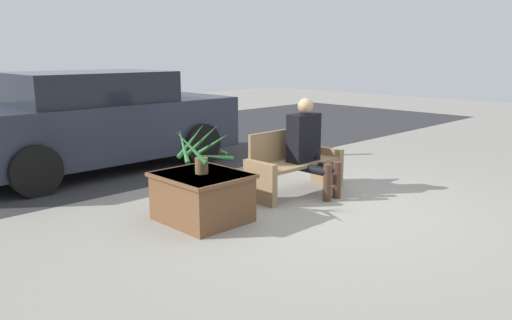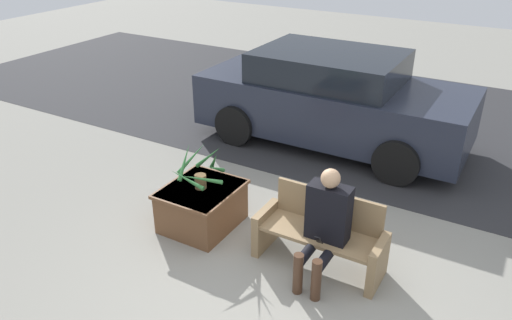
{
  "view_description": "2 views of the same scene",
  "coord_description": "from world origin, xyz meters",
  "px_view_note": "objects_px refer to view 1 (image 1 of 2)",
  "views": [
    {
      "loc": [
        -4.53,
        -3.52,
        1.81
      ],
      "look_at": [
        -0.4,
        0.67,
        0.55
      ],
      "focal_mm": 35.0,
      "sensor_mm": 36.0,
      "label": 1
    },
    {
      "loc": [
        1.93,
        -3.55,
        3.53
      ],
      "look_at": [
        -0.69,
        0.97,
        0.9
      ],
      "focal_mm": 35.0,
      "sensor_mm": 36.0,
      "label": 2
    }
  ],
  "objects_px": {
    "person_seated": "(309,144)",
    "parked_car": "(96,121)",
    "potted_plant": "(202,152)",
    "bollard_post": "(307,134)",
    "planter_box": "(202,195)",
    "bench": "(293,165)"
  },
  "relations": [
    {
      "from": "potted_plant",
      "to": "bollard_post",
      "type": "distance_m",
      "value": 3.85
    },
    {
      "from": "person_seated",
      "to": "potted_plant",
      "type": "bearing_deg",
      "value": 175.83
    },
    {
      "from": "person_seated",
      "to": "parked_car",
      "type": "relative_size",
      "value": 0.29
    },
    {
      "from": "bollard_post",
      "to": "person_seated",
      "type": "bearing_deg",
      "value": -140.16
    },
    {
      "from": "planter_box",
      "to": "parked_car",
      "type": "xyz_separation_m",
      "value": [
        0.39,
        3.13,
        0.48
      ]
    },
    {
      "from": "person_seated",
      "to": "bollard_post",
      "type": "xyz_separation_m",
      "value": [
        1.89,
        1.58,
        -0.27
      ]
    },
    {
      "from": "potted_plant",
      "to": "parked_car",
      "type": "xyz_separation_m",
      "value": [
        0.38,
        3.14,
        -0.01
      ]
    },
    {
      "from": "potted_plant",
      "to": "bollard_post",
      "type": "xyz_separation_m",
      "value": [
        3.54,
        1.46,
        -0.38
      ]
    },
    {
      "from": "parked_car",
      "to": "planter_box",
      "type": "bearing_deg",
      "value": -97.18
    },
    {
      "from": "parked_car",
      "to": "bollard_post",
      "type": "height_order",
      "value": "parked_car"
    },
    {
      "from": "potted_plant",
      "to": "parked_car",
      "type": "relative_size",
      "value": 0.15
    },
    {
      "from": "planter_box",
      "to": "potted_plant",
      "type": "xyz_separation_m",
      "value": [
        0.01,
        -0.0,
        0.49
      ]
    },
    {
      "from": "parked_car",
      "to": "bollard_post",
      "type": "bearing_deg",
      "value": -27.94
    },
    {
      "from": "planter_box",
      "to": "potted_plant",
      "type": "relative_size",
      "value": 1.48
    },
    {
      "from": "bench",
      "to": "parked_car",
      "type": "xyz_separation_m",
      "value": [
        -1.16,
        3.08,
        0.39
      ]
    },
    {
      "from": "bench",
      "to": "potted_plant",
      "type": "bearing_deg",
      "value": -177.97
    },
    {
      "from": "parked_car",
      "to": "bollard_post",
      "type": "xyz_separation_m",
      "value": [
        3.16,
        -1.68,
        -0.37
      ]
    },
    {
      "from": "person_seated",
      "to": "parked_car",
      "type": "xyz_separation_m",
      "value": [
        -1.26,
        3.26,
        0.1
      ]
    },
    {
      "from": "bollard_post",
      "to": "planter_box",
      "type": "bearing_deg",
      "value": -157.73
    },
    {
      "from": "person_seated",
      "to": "parked_car",
      "type": "height_order",
      "value": "parked_car"
    },
    {
      "from": "potted_plant",
      "to": "parked_car",
      "type": "bearing_deg",
      "value": 83.04
    },
    {
      "from": "planter_box",
      "to": "parked_car",
      "type": "distance_m",
      "value": 3.19
    }
  ]
}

